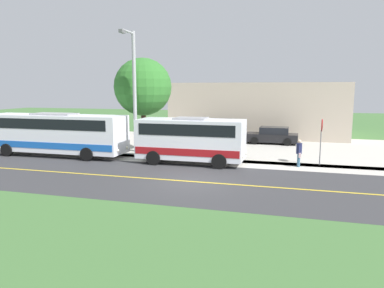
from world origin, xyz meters
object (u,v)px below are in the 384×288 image
(tree_curbside, at_px, (143,87))
(commercial_building, at_px, (259,109))
(parked_car_near, at_px, (220,133))
(parked_car_far, at_px, (272,136))
(shuttle_bus_front, at_px, (191,138))
(street_light_pole, at_px, (134,90))
(transit_bus_rear, at_px, (56,132))
(pedestrian_with_bags, at_px, (299,152))
(stop_sign, at_px, (321,134))

(tree_curbside, distance_m, commercial_building, 15.88)
(parked_car_near, height_order, parked_car_far, same)
(shuttle_bus_front, bearing_deg, parked_car_far, 155.40)
(shuttle_bus_front, distance_m, street_light_pole, 5.04)
(transit_bus_rear, height_order, tree_curbside, tree_curbside)
(transit_bus_rear, distance_m, tree_curbside, 6.97)
(shuttle_bus_front, bearing_deg, commercial_building, 170.83)
(street_light_pole, distance_m, tree_curbside, 2.56)
(pedestrian_with_bags, bearing_deg, commercial_building, -166.35)
(stop_sign, bearing_deg, pedestrian_with_bags, -57.58)
(parked_car_far, distance_m, tree_curbside, 12.14)
(shuttle_bus_front, relative_size, tree_curbside, 0.99)
(shuttle_bus_front, height_order, commercial_building, commercial_building)
(shuttle_bus_front, xyz_separation_m, street_light_pole, (-0.34, -4.03, 3.02))
(street_light_pole, bearing_deg, tree_curbside, -170.31)
(stop_sign, relative_size, street_light_pole, 0.34)
(pedestrian_with_bags, distance_m, commercial_building, 16.68)
(street_light_pole, height_order, parked_car_far, street_light_pole)
(parked_car_near, bearing_deg, pedestrian_with_bags, 35.24)
(tree_curbside, height_order, commercial_building, tree_curbside)
(parked_car_far, height_order, commercial_building, commercial_building)
(stop_sign, relative_size, commercial_building, 0.17)
(shuttle_bus_front, distance_m, tree_curbside, 6.20)
(tree_curbside, bearing_deg, parked_car_far, 128.05)
(street_light_pole, xyz_separation_m, parked_car_far, (-9.55, 8.55, -3.93))
(transit_bus_rear, relative_size, commercial_building, 0.62)
(street_light_pole, relative_size, tree_curbside, 1.21)
(shuttle_bus_front, distance_m, parked_car_far, 10.91)
(stop_sign, distance_m, tree_curbside, 12.77)
(shuttle_bus_front, xyz_separation_m, pedestrian_with_bags, (-0.74, 6.64, -0.72))
(pedestrian_with_bags, distance_m, tree_curbside, 11.96)
(shuttle_bus_front, distance_m, stop_sign, 8.08)
(street_light_pole, height_order, parked_car_near, street_light_pole)
(parked_car_far, bearing_deg, pedestrian_with_bags, 12.99)
(transit_bus_rear, xyz_separation_m, stop_sign, (-1.59, 17.87, 0.30))
(transit_bus_rear, distance_m, pedestrian_with_bags, 16.63)
(street_light_pole, bearing_deg, pedestrian_with_bags, 92.16)
(tree_curbside, bearing_deg, shuttle_bus_front, 57.36)
(stop_sign, bearing_deg, tree_curbside, -96.00)
(parked_car_near, height_order, tree_curbside, tree_curbside)
(tree_curbside, xyz_separation_m, commercial_building, (-14.00, 7.18, -2.18))
(pedestrian_with_bags, xyz_separation_m, parked_car_far, (-9.15, -2.11, -0.20))
(shuttle_bus_front, relative_size, commercial_building, 0.40)
(parked_car_far, bearing_deg, shuttle_bus_front, -24.60)
(shuttle_bus_front, bearing_deg, street_light_pole, -94.78)
(shuttle_bus_front, height_order, stop_sign, shuttle_bus_front)
(stop_sign, distance_m, street_light_pole, 12.30)
(pedestrian_with_bags, bearing_deg, tree_curbside, -100.80)
(transit_bus_rear, bearing_deg, shuttle_bus_front, 90.23)
(street_light_pole, bearing_deg, parked_car_far, 138.15)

